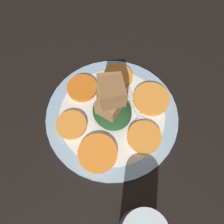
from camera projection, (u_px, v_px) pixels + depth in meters
table_slab at (112, 117)px, 52.35cm from camera, size 120.00×120.00×2.00cm
plate at (112, 115)px, 50.98cm from camera, size 30.65×30.65×1.05cm
carrot_slice_0 at (151, 99)px, 51.48cm from camera, size 8.63×8.63×1.13cm
carrot_slice_1 at (118, 77)px, 54.11cm from camera, size 7.30×7.30×1.13cm
carrot_slice_2 at (82, 88)px, 52.75cm from camera, size 7.31×7.31×1.13cm
carrot_slice_3 at (71, 125)px, 48.69cm from camera, size 6.79×6.79×1.13cm
carrot_slice_4 at (98, 153)px, 45.98cm from camera, size 8.38×8.38×1.13cm
carrot_slice_5 at (144, 137)px, 47.49cm from camera, size 7.38×7.38×1.13cm
center_pile at (111, 102)px, 45.83cm from camera, size 9.54×8.59×12.17cm
fork at (136, 109)px, 50.70cm from camera, size 17.67×5.33×0.40cm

